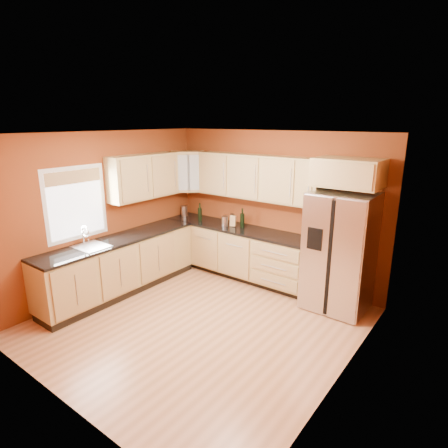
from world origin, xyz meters
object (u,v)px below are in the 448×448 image
(canister_left, at_px, (184,211))
(wine_bottle_a, at_px, (242,218))
(refrigerator, at_px, (339,252))
(knife_block, at_px, (233,221))
(soap_dispenser, at_px, (305,236))

(canister_left, relative_size, wine_bottle_a, 0.59)
(refrigerator, bearing_deg, knife_block, 177.67)
(knife_block, distance_m, soap_dispenser, 1.43)
(refrigerator, height_order, canister_left, refrigerator)
(refrigerator, relative_size, wine_bottle_a, 5.17)
(wine_bottle_a, distance_m, soap_dispenser, 1.27)
(knife_block, xyz_separation_m, soap_dispenser, (1.43, -0.06, -0.00))
(refrigerator, xyz_separation_m, canister_left, (-3.20, 0.10, 0.13))
(refrigerator, bearing_deg, soap_dispenser, 178.24)
(knife_block, height_order, soap_dispenser, knife_block)
(refrigerator, relative_size, soap_dispenser, 9.43)
(soap_dispenser, bearing_deg, refrigerator, -1.76)
(canister_left, xyz_separation_m, wine_bottle_a, (1.38, 0.02, 0.07))
(refrigerator, relative_size, knife_block, 9.09)
(refrigerator, distance_m, canister_left, 3.20)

